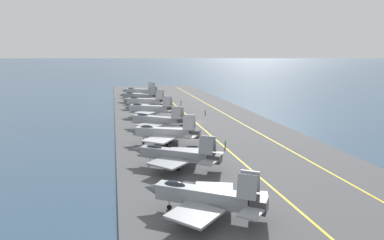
{
  "coord_description": "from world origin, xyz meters",
  "views": [
    {
      "loc": [
        -89.46,
        21.38,
        19.51
      ],
      "look_at": [
        -8.84,
        3.0,
        2.9
      ],
      "focal_mm": 32.0,
      "sensor_mm": 36.0,
      "label": 1
    }
  ],
  "objects_px": {
    "parked_jet_fifth": "(150,109)",
    "parked_jet_seventh": "(140,96)",
    "parked_jet_fourth": "(157,120)",
    "parked_jet_third": "(164,132)",
    "crew_brown_vest": "(181,103)",
    "crew_green_vest": "(225,144)",
    "parked_jet_second": "(176,154)",
    "crew_blue_vest": "(181,110)",
    "crew_white_vest": "(178,112)",
    "parked_jet_eighth": "(140,91)",
    "parked_jet_nearest": "(204,196)",
    "crew_purple_vest": "(205,112)",
    "parked_jet_sixth": "(145,101)"
  },
  "relations": [
    {
      "from": "parked_jet_third",
      "to": "parked_jet_second",
      "type": "bearing_deg",
      "value": 179.39
    },
    {
      "from": "parked_jet_sixth",
      "to": "crew_brown_vest",
      "type": "relative_size",
      "value": 9.2
    },
    {
      "from": "parked_jet_sixth",
      "to": "parked_jet_seventh",
      "type": "height_order",
      "value": "parked_jet_sixth"
    },
    {
      "from": "parked_jet_third",
      "to": "parked_jet_fifth",
      "type": "xyz_separation_m",
      "value": [
        30.29,
        -0.16,
        0.08
      ]
    },
    {
      "from": "crew_white_vest",
      "to": "parked_jet_sixth",
      "type": "bearing_deg",
      "value": 34.29
    },
    {
      "from": "parked_jet_second",
      "to": "parked_jet_fourth",
      "type": "relative_size",
      "value": 0.97
    },
    {
      "from": "parked_jet_nearest",
      "to": "parked_jet_sixth",
      "type": "distance_m",
      "value": 78.53
    },
    {
      "from": "parked_jet_third",
      "to": "parked_jet_sixth",
      "type": "bearing_deg",
      "value": -0.24
    },
    {
      "from": "parked_jet_third",
      "to": "crew_brown_vest",
      "type": "xyz_separation_m",
      "value": [
        52.1,
        -13.65,
        -1.73
      ]
    },
    {
      "from": "crew_purple_vest",
      "to": "parked_jet_seventh",
      "type": "bearing_deg",
      "value": 29.47
    },
    {
      "from": "parked_jet_nearest",
      "to": "crew_white_vest",
      "type": "bearing_deg",
      "value": -8.0
    },
    {
      "from": "crew_white_vest",
      "to": "parked_jet_seventh",
      "type": "bearing_deg",
      "value": 18.57
    },
    {
      "from": "parked_jet_sixth",
      "to": "crew_green_vest",
      "type": "relative_size",
      "value": 9.26
    },
    {
      "from": "parked_jet_nearest",
      "to": "crew_brown_vest",
      "type": "bearing_deg",
      "value": -9.21
    },
    {
      "from": "crew_white_vest",
      "to": "parked_jet_third",
      "type": "bearing_deg",
      "value": 164.56
    },
    {
      "from": "crew_brown_vest",
      "to": "crew_purple_vest",
      "type": "bearing_deg",
      "value": -170.84
    },
    {
      "from": "parked_jet_nearest",
      "to": "parked_jet_second",
      "type": "height_order",
      "value": "parked_jet_nearest"
    },
    {
      "from": "parked_jet_eighth",
      "to": "crew_green_vest",
      "type": "distance_m",
      "value": 82.08
    },
    {
      "from": "parked_jet_sixth",
      "to": "parked_jet_eighth",
      "type": "bearing_deg",
      "value": -0.87
    },
    {
      "from": "crew_brown_vest",
      "to": "parked_jet_second",
      "type": "bearing_deg",
      "value": 168.36
    },
    {
      "from": "parked_jet_third",
      "to": "parked_jet_eighth",
      "type": "relative_size",
      "value": 1.0
    },
    {
      "from": "crew_purple_vest",
      "to": "crew_green_vest",
      "type": "distance_m",
      "value": 36.6
    },
    {
      "from": "parked_jet_nearest",
      "to": "crew_blue_vest",
      "type": "height_order",
      "value": "parked_jet_nearest"
    },
    {
      "from": "parked_jet_fifth",
      "to": "crew_green_vest",
      "type": "xyz_separation_m",
      "value": [
        -35.58,
        -11.37,
        -1.81
      ]
    },
    {
      "from": "crew_blue_vest",
      "to": "crew_green_vest",
      "type": "relative_size",
      "value": 1.05
    },
    {
      "from": "parked_jet_fourth",
      "to": "parked_jet_fifth",
      "type": "height_order",
      "value": "parked_jet_fifth"
    },
    {
      "from": "parked_jet_fifth",
      "to": "parked_jet_seventh",
      "type": "relative_size",
      "value": 0.96
    },
    {
      "from": "parked_jet_fourth",
      "to": "crew_blue_vest",
      "type": "relative_size",
      "value": 8.89
    },
    {
      "from": "parked_jet_seventh",
      "to": "crew_purple_vest",
      "type": "distance_m",
      "value": 35.67
    },
    {
      "from": "parked_jet_eighth",
      "to": "crew_white_vest",
      "type": "height_order",
      "value": "parked_jet_eighth"
    },
    {
      "from": "parked_jet_nearest",
      "to": "parked_jet_fourth",
      "type": "relative_size",
      "value": 0.93
    },
    {
      "from": "parked_jet_second",
      "to": "parked_jet_eighth",
      "type": "height_order",
      "value": "parked_jet_eighth"
    },
    {
      "from": "parked_jet_fourth",
      "to": "parked_jet_eighth",
      "type": "distance_m",
      "value": 61.36
    },
    {
      "from": "parked_jet_fourth",
      "to": "crew_blue_vest",
      "type": "xyz_separation_m",
      "value": [
        21.18,
        -10.15,
        -1.38
      ]
    },
    {
      "from": "parked_jet_third",
      "to": "crew_purple_vest",
      "type": "xyz_separation_m",
      "value": [
        30.89,
        -17.07,
        -1.72
      ]
    },
    {
      "from": "parked_jet_eighth",
      "to": "crew_blue_vest",
      "type": "relative_size",
      "value": 8.7
    },
    {
      "from": "parked_jet_second",
      "to": "crew_green_vest",
      "type": "height_order",
      "value": "parked_jet_second"
    },
    {
      "from": "parked_jet_third",
      "to": "crew_white_vest",
      "type": "height_order",
      "value": "parked_jet_third"
    },
    {
      "from": "parked_jet_third",
      "to": "parked_jet_sixth",
      "type": "distance_m",
      "value": 46.4
    },
    {
      "from": "crew_blue_vest",
      "to": "crew_green_vest",
      "type": "distance_m",
      "value": 41.17
    },
    {
      "from": "parked_jet_nearest",
      "to": "parked_jet_eighth",
      "type": "xyz_separation_m",
      "value": [
        108.17,
        -0.65,
        0.34
      ]
    },
    {
      "from": "parked_jet_seventh",
      "to": "crew_green_vest",
      "type": "distance_m",
      "value": 68.29
    },
    {
      "from": "crew_green_vest",
      "to": "parked_jet_fourth",
      "type": "bearing_deg",
      "value": 29.47
    },
    {
      "from": "parked_jet_second",
      "to": "parked_jet_seventh",
      "type": "height_order",
      "value": "parked_jet_seventh"
    },
    {
      "from": "parked_jet_second",
      "to": "parked_jet_third",
      "type": "distance_m",
      "value": 14.93
    },
    {
      "from": "parked_jet_second",
      "to": "parked_jet_fifth",
      "type": "distance_m",
      "value": 45.21
    },
    {
      "from": "parked_jet_seventh",
      "to": "parked_jet_fourth",
      "type": "bearing_deg",
      "value": -179.15
    },
    {
      "from": "crew_brown_vest",
      "to": "parked_jet_fifth",
      "type": "bearing_deg",
      "value": 148.25
    },
    {
      "from": "parked_jet_fifth",
      "to": "crew_brown_vest",
      "type": "relative_size",
      "value": 9.23
    },
    {
      "from": "parked_jet_eighth",
      "to": "parked_jet_fourth",
      "type": "bearing_deg",
      "value": 179.63
    }
  ]
}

